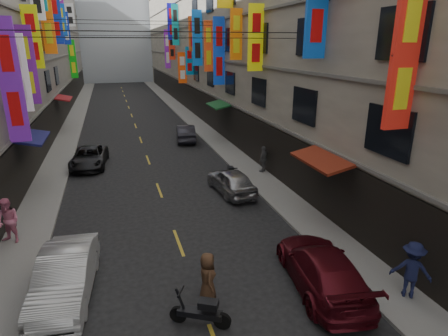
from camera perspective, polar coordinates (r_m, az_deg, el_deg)
sidewalk_left at (r=38.41m, az=-22.32°, el=5.52°), size 2.00×90.00×0.12m
sidewalk_right at (r=39.07m, az=-4.48°, el=7.03°), size 2.00×90.00×0.12m
building_row_right at (r=40.06m, az=4.14°, el=20.87°), size 10.14×90.00×19.00m
haze_block at (r=87.54m, az=-16.36°, el=19.80°), size 18.00×8.00×22.00m
shop_signage at (r=30.29m, az=-13.70°, el=20.48°), size 14.00×55.00×11.64m
street_awnings at (r=21.97m, az=-14.20°, el=5.49°), size 13.99×35.20×0.41m
overhead_cables at (r=25.56m, az=-12.81°, el=20.44°), size 14.00×38.04×1.24m
lane_markings at (r=35.35m, az=-12.99°, el=5.33°), size 0.12×80.20×0.01m
scooter_crossing at (r=11.38m, az=-3.52°, el=-21.08°), size 1.64×0.98×1.14m
scooter_far_right at (r=21.74m, az=1.12°, el=-1.09°), size 0.58×1.80×1.14m
car_left_mid at (r=13.24m, az=-23.05°, el=-14.89°), size 1.96×4.57×1.47m
car_left_far at (r=26.07m, az=-19.84°, el=1.55°), size 2.52×4.72×1.26m
car_right_near at (r=13.06m, az=14.68°, el=-14.54°), size 2.68×5.11×1.41m
car_right_mid at (r=20.13m, az=1.11°, el=-2.00°), size 2.00×4.12×1.35m
car_right_far at (r=31.33m, az=-5.86°, el=5.33°), size 2.00×4.29×1.36m
pedestrian_lfar at (r=17.13m, az=-30.01°, el=-7.01°), size 1.09×0.99×1.86m
pedestrian_rnear at (r=13.30m, az=26.68°, el=-13.67°), size 1.32×1.24×1.86m
pedestrian_rfar at (r=23.23m, az=6.05°, el=1.39°), size 1.08×1.05×1.64m
pedestrian_crossing at (r=12.00m, az=-2.52°, el=-16.38°), size 0.62×0.86×1.67m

